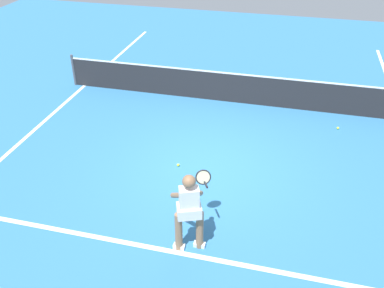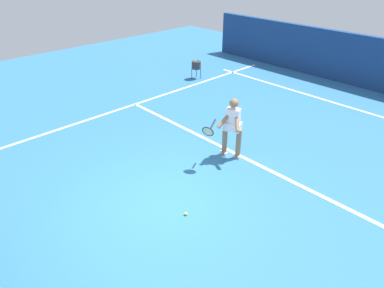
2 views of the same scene
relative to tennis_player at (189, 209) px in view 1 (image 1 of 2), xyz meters
The scene contains 7 objects.
ground_plane 2.54m from the tennis_player, 96.02° to the left, with size 26.16×26.16×0.00m, color teal.
service_line_marking 0.90m from the tennis_player, 140.58° to the right, with size 9.27×0.10×0.01m, color white.
sideline_left_marking 5.50m from the tennis_player, 154.01° to the left, with size 0.10×18.12×0.01m, color white.
court_net 5.80m from the tennis_player, 92.49° to the left, with size 9.95×0.08×0.97m.
tennis_player is the anchor object (origin of this frame).
tennis_ball_near 5.64m from the tennis_player, 61.21° to the left, with size 0.07×0.07×0.07m, color #D1E533.
tennis_ball_mid 2.58m from the tennis_player, 110.50° to the left, with size 0.07×0.07×0.07m, color #D1E533.
Camera 1 is at (1.59, -7.50, 5.45)m, focal length 39.30 mm.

